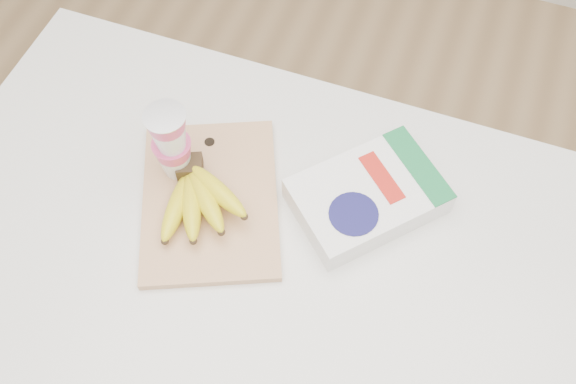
# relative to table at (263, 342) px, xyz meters

# --- Properties ---
(room) EXTENTS (4.00, 4.00, 4.00)m
(room) POSITION_rel_table_xyz_m (0.00, 0.00, 0.87)
(room) COLOR tan
(room) RESTS_ON ground
(table) EXTENTS (1.29, 0.86, 0.97)m
(table) POSITION_rel_table_xyz_m (0.00, 0.00, 0.00)
(table) COLOR white
(table) RESTS_ON ground
(cutting_board) EXTENTS (0.36, 0.41, 0.02)m
(cutting_board) POSITION_rel_table_xyz_m (-0.12, 0.08, 0.49)
(cutting_board) COLOR tan
(cutting_board) RESTS_ON table
(bananas) EXTENTS (0.18, 0.19, 0.07)m
(bananas) POSITION_rel_table_xyz_m (-0.13, 0.06, 0.53)
(bananas) COLOR #382816
(bananas) RESTS_ON cutting_board
(yogurt_stack) EXTENTS (0.08, 0.08, 0.17)m
(yogurt_stack) POSITION_rel_table_xyz_m (-0.20, 0.11, 0.59)
(yogurt_stack) COLOR white
(yogurt_stack) RESTS_ON cutting_board
(cereal_box) EXTENTS (0.31, 0.31, 0.06)m
(cereal_box) POSITION_rel_table_xyz_m (0.16, 0.18, 0.51)
(cereal_box) COLOR white
(cereal_box) RESTS_ON table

